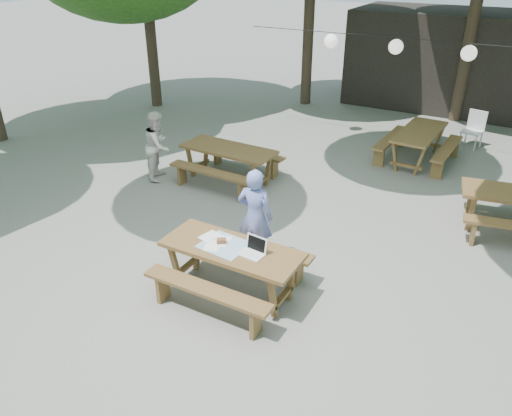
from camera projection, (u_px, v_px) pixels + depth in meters
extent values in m
plane|color=slate|center=(287.00, 263.00, 7.94)|extent=(80.00, 80.00, 0.00)
cube|color=black|center=(454.00, 60.00, 15.18)|extent=(6.00, 3.00, 2.80)
cube|color=brown|center=(232.00, 249.00, 6.97)|extent=(2.00, 0.80, 0.06)
cube|color=brown|center=(206.00, 290.00, 6.59)|extent=(1.90, 0.28, 0.05)
cube|color=brown|center=(254.00, 244.00, 7.59)|extent=(1.90, 0.28, 0.05)
cube|color=brown|center=(232.00, 271.00, 7.14)|extent=(1.70, 0.70, 0.69)
cube|color=brown|center=(228.00, 149.00, 10.38)|extent=(2.03, 0.87, 0.06)
cube|color=brown|center=(211.00, 172.00, 10.01)|extent=(1.91, 0.34, 0.05)
cube|color=brown|center=(245.00, 152.00, 11.00)|extent=(1.91, 0.34, 0.05)
cube|color=brown|center=(229.00, 166.00, 10.55)|extent=(1.72, 0.76, 0.69)
cube|color=brown|center=(420.00, 132.00, 11.34)|extent=(0.89, 2.04, 0.06)
cube|color=brown|center=(447.00, 148.00, 11.17)|extent=(0.37, 1.91, 0.05)
cube|color=brown|center=(391.00, 138.00, 11.77)|extent=(0.37, 1.91, 0.05)
cube|color=brown|center=(418.00, 147.00, 11.52)|extent=(0.78, 1.73, 0.69)
imported|color=#7281D1|center=(255.00, 217.00, 7.67)|extent=(0.61, 0.44, 1.57)
imported|color=silver|center=(158.00, 146.00, 10.53)|extent=(0.78, 0.87, 1.47)
cube|color=silver|center=(472.00, 132.00, 12.32)|extent=(0.53, 0.53, 0.04)
cube|color=silver|center=(477.00, 120.00, 12.33)|extent=(0.44, 0.13, 0.48)
cube|color=silver|center=(470.00, 140.00, 12.42)|extent=(0.50, 0.50, 0.38)
cube|color=white|center=(252.00, 255.00, 6.78)|extent=(0.35, 0.26, 0.02)
cube|color=white|center=(257.00, 244.00, 6.80)|extent=(0.33, 0.09, 0.23)
cube|color=black|center=(256.00, 244.00, 6.80)|extent=(0.28, 0.07, 0.19)
cube|color=teal|center=(225.00, 245.00, 7.00)|extent=(0.70, 0.61, 0.01)
cube|color=white|center=(213.00, 246.00, 6.98)|extent=(0.29, 0.35, 0.00)
cube|color=white|center=(222.00, 241.00, 7.08)|extent=(0.26, 0.33, 0.00)
cube|color=white|center=(210.00, 236.00, 7.20)|extent=(0.27, 0.34, 0.00)
cube|color=brown|center=(221.00, 241.00, 7.02)|extent=(0.16, 0.15, 0.06)
cylinder|color=black|center=(428.00, 40.00, 11.14)|extent=(9.00, 0.02, 0.02)
sphere|color=white|center=(331.00, 41.00, 12.23)|extent=(0.34, 0.34, 0.34)
sphere|color=white|center=(396.00, 47.00, 11.54)|extent=(0.34, 0.34, 0.34)
sphere|color=white|center=(469.00, 53.00, 10.85)|extent=(0.34, 0.34, 0.34)
cylinder|color=#2D2319|center=(150.00, 27.00, 14.71)|extent=(0.32, 0.32, 4.69)
cylinder|color=#2D2319|center=(309.00, 19.00, 14.83)|extent=(0.32, 0.32, 5.05)
cylinder|color=#2D2319|center=(471.00, 29.00, 13.29)|extent=(0.32, 0.32, 5.02)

